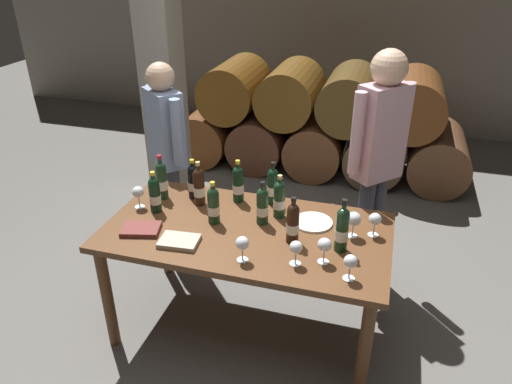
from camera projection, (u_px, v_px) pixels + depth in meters
name	position (u px, v px, depth m)	size (l,w,h in m)	color
ground_plane	(248.00, 325.00, 3.21)	(14.00, 14.00, 0.00)	#66635E
cellar_back_wall	(344.00, 18.00, 6.12)	(10.00, 0.24, 2.80)	gray
barrel_stack	(319.00, 123.00, 5.16)	(3.12, 0.90, 1.15)	brown
stone_pillar	(161.00, 65.00, 4.29)	(0.32, 0.32, 2.60)	gray
dining_table	(247.00, 242.00, 2.90)	(1.70, 0.90, 0.76)	brown
wine_bottle_0	(262.00, 205.00, 2.87)	(0.07, 0.07, 0.28)	#19381E
wine_bottle_1	(273.00, 186.00, 3.09)	(0.07, 0.07, 0.29)	black
wine_bottle_2	(199.00, 186.00, 3.07)	(0.07, 0.07, 0.30)	black
wine_bottle_3	(155.00, 194.00, 2.99)	(0.07, 0.07, 0.28)	black
wine_bottle_4	(193.00, 181.00, 3.16)	(0.07, 0.07, 0.28)	black
wine_bottle_5	(213.00, 205.00, 2.87)	(0.07, 0.07, 0.28)	#19381E
wine_bottle_6	(342.00, 229.00, 2.61)	(0.07, 0.07, 0.32)	#19381E
wine_bottle_7	(238.00, 184.00, 3.11)	(0.07, 0.07, 0.29)	black
wine_bottle_8	(279.00, 199.00, 2.94)	(0.07, 0.07, 0.28)	#19381E
wine_bottle_9	(162.00, 180.00, 3.15)	(0.07, 0.07, 0.31)	#19381E
wine_bottle_10	(293.00, 223.00, 2.68)	(0.07, 0.07, 0.29)	black
wine_glass_0	(375.00, 220.00, 2.75)	(0.07, 0.07, 0.15)	white
wine_glass_1	(324.00, 246.00, 2.52)	(0.08, 0.08, 0.15)	white
wine_glass_2	(350.00, 262.00, 2.39)	(0.07, 0.07, 0.15)	white
wine_glass_3	(296.00, 248.00, 2.50)	(0.07, 0.07, 0.14)	white
wine_glass_4	(242.00, 244.00, 2.53)	(0.07, 0.07, 0.15)	white
wine_glass_5	(354.00, 220.00, 2.74)	(0.09, 0.09, 0.16)	white
wine_glass_6	(138.00, 193.00, 3.04)	(0.07, 0.07, 0.15)	white
tasting_notebook	(141.00, 229.00, 2.83)	(0.22, 0.16, 0.03)	brown
leather_ledger	(179.00, 241.00, 2.72)	(0.22, 0.16, 0.03)	#B2A893
serving_plate	(313.00, 222.00, 2.91)	(0.24, 0.24, 0.01)	white
sommelier_presenting	(378.00, 151.00, 3.19)	(0.36, 0.38, 1.72)	#383842
taster_seated_left	(167.00, 145.00, 3.61)	(0.40, 0.35, 1.54)	#383842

